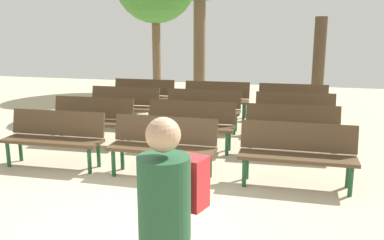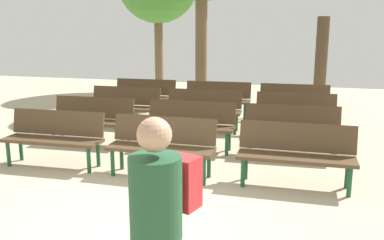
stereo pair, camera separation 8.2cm
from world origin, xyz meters
TOP-DOWN VIEW (x-y plane):
  - ground_plane at (0.00, 0.00)m, footprint 24.00×24.00m
  - bench_r0_c0 at (-1.89, 1.56)m, footprint 1.61×0.53m
  - bench_r0_c1 at (-0.08, 1.57)m, footprint 1.60×0.48m
  - bench_r0_c2 at (1.86, 1.65)m, footprint 1.60×0.50m
  - bench_r1_c0 at (-1.96, 2.91)m, footprint 1.62×0.55m
  - bench_r1_c1 at (-0.03, 2.98)m, footprint 1.62×0.55m
  - bench_r1_c2 at (1.76, 3.05)m, footprint 1.62×0.56m
  - bench_r2_c0 at (-1.94, 4.36)m, footprint 1.61×0.51m
  - bench_r2_c1 at (-0.13, 4.42)m, footprint 1.62×0.56m
  - bench_r2_c2 at (1.78, 4.47)m, footprint 1.62×0.55m
  - bench_r3_c0 at (-2.02, 5.77)m, footprint 1.61×0.50m
  - bench_r3_c1 at (-0.12, 5.79)m, footprint 1.61×0.53m
  - bench_r3_c2 at (1.71, 5.80)m, footprint 1.61×0.52m
  - tree_2 at (2.33, 8.35)m, footprint 0.34×0.34m
  - visitor_with_backpack at (1.05, -1.71)m, footprint 0.45×0.59m

SIDE VIEW (x-z plane):
  - ground_plane at x=0.00m, z-range 0.00..0.00m
  - bench_r0_c0 at x=-1.89m, z-range 0.07..0.94m
  - bench_r0_c1 at x=-0.08m, z-range 0.07..0.94m
  - bench_r0_c2 at x=1.86m, z-range 0.07..0.94m
  - bench_r1_c0 at x=-1.96m, z-range 0.07..0.94m
  - bench_r1_c1 at x=-0.03m, z-range 0.07..0.94m
  - bench_r1_c2 at x=1.76m, z-range 0.07..0.94m
  - bench_r2_c0 at x=-1.94m, z-range 0.07..0.94m
  - bench_r2_c1 at x=-0.13m, z-range 0.07..0.94m
  - bench_r2_c2 at x=1.78m, z-range 0.07..0.94m
  - bench_r3_c0 at x=-2.02m, z-range 0.07..0.94m
  - bench_r3_c1 at x=-0.12m, z-range 0.07..0.94m
  - bench_r3_c2 at x=1.71m, z-range 0.07..0.94m
  - visitor_with_backpack at x=1.05m, z-range 0.11..1.76m
  - tree_2 at x=2.33m, z-range 0.00..2.47m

